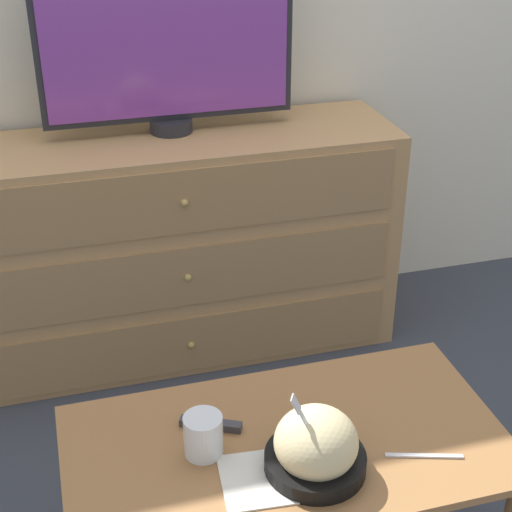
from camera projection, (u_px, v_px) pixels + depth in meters
ground_plane at (205, 302)px, 3.11m from camera, size 12.00×12.00×0.00m
dresser at (176, 247)px, 2.68m from camera, size 1.49×0.44×0.78m
tv at (166, 38)px, 2.40m from camera, size 0.80×0.14×0.58m
coffee_table at (286, 468)px, 1.72m from camera, size 0.95×0.51×0.49m
takeout_bowl at (316, 448)px, 1.59m from camera, size 0.21×0.21×0.20m
drink_cup at (203, 437)px, 1.64m from camera, size 0.08×0.08×0.09m
napkin at (261, 479)px, 1.59m from camera, size 0.17×0.17×0.00m
knife at (424, 456)px, 1.64m from camera, size 0.16×0.06×0.01m
remote_control at (211, 424)px, 1.72m from camera, size 0.13×0.08×0.02m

